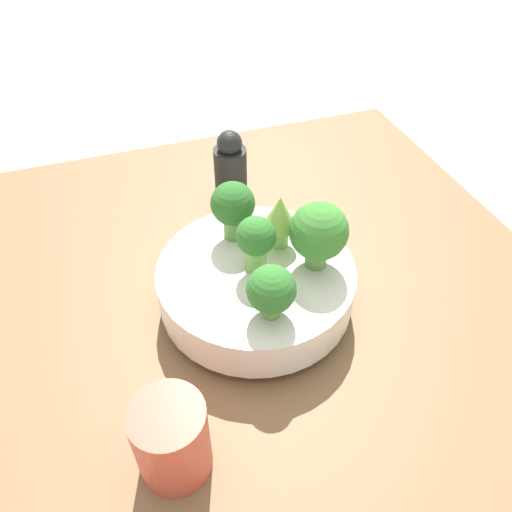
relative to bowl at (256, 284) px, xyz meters
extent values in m
plane|color=beige|center=(0.01, 0.01, -0.08)|extent=(6.00, 6.00, 0.00)
cube|color=brown|center=(0.01, 0.01, -0.06)|extent=(0.84, 0.85, 0.04)
cylinder|color=silver|center=(0.00, 0.00, -0.03)|extent=(0.11, 0.11, 0.01)
cylinder|color=silver|center=(0.00, 0.00, 0.00)|extent=(0.24, 0.24, 0.05)
cylinder|color=#609347|center=(-0.02, -0.07, 0.04)|extent=(0.03, 0.03, 0.03)
sphere|color=#387A2D|center=(-0.02, -0.07, 0.08)|extent=(0.07, 0.07, 0.07)
cylinder|color=#609347|center=(0.07, 0.00, 0.04)|extent=(0.03, 0.03, 0.03)
sphere|color=#286023|center=(0.07, 0.00, 0.08)|extent=(0.06, 0.06, 0.06)
cylinder|color=#7AB256|center=(0.03, -0.04, 0.04)|extent=(0.02, 0.02, 0.03)
cone|color=#93B751|center=(0.03, -0.04, 0.08)|extent=(0.04, 0.04, 0.04)
cylinder|color=#609347|center=(-0.07, 0.01, 0.04)|extent=(0.02, 0.02, 0.02)
sphere|color=#2D6B28|center=(-0.07, 0.01, 0.07)|extent=(0.05, 0.05, 0.05)
cylinder|color=#6BA34C|center=(0.00, 0.00, 0.05)|extent=(0.03, 0.03, 0.04)
sphere|color=#2D6B28|center=(0.00, 0.00, 0.08)|extent=(0.05, 0.05, 0.05)
cylinder|color=#C64C38|center=(-0.17, 0.14, 0.01)|extent=(0.07, 0.07, 0.10)
cylinder|color=black|center=(0.20, -0.03, 0.02)|extent=(0.05, 0.05, 0.11)
sphere|color=black|center=(0.20, -0.03, 0.08)|extent=(0.04, 0.04, 0.04)
camera|label=1|loc=(-0.41, 0.14, 0.46)|focal=35.00mm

